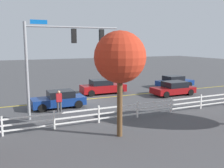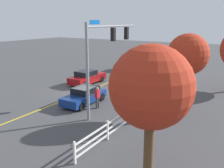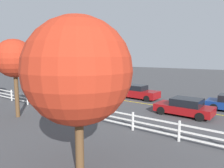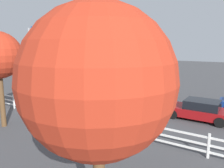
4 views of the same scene
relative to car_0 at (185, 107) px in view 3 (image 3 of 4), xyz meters
name	(u,v)px [view 3 (image 3 of 4)]	position (x,y,z in m)	size (l,w,h in m)	color
ground_plane	(109,98)	(8.80, -1.76, -0.66)	(120.00, 120.00, 0.00)	#444447
lane_center_stripe	(141,103)	(4.80, -1.76, -0.66)	(28.00, 0.16, 0.01)	gold
signal_assembly	(56,55)	(12.03, 2.62, 4.00)	(6.68, 0.38, 6.65)	gray
car_0	(185,107)	(0.00, 0.00, 0.00)	(4.30, 2.09, 1.35)	maroon
car_1	(77,92)	(11.56, 0.28, 0.01)	(4.20, 1.87, 1.39)	navy
car_2	(138,92)	(6.18, -3.49, 0.04)	(4.59, 1.97, 1.47)	maroon
pedestrian	(64,91)	(11.90, 1.83, 0.26)	(0.42, 0.29, 1.69)	#3F3F42
white_rail_fence	(82,110)	(5.80, 5.28, -0.06)	(26.10, 0.10, 1.15)	white
tree_1	(15,59)	(9.96, 7.97, 3.71)	(2.81, 2.81, 5.81)	brown
tree_2	(78,71)	(0.63, 10.67, 3.35)	(4.05, 4.05, 6.05)	brown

